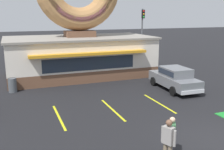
% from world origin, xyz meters
% --- Properties ---
extents(ground_plane, '(160.00, 160.00, 0.00)m').
position_xyz_m(ground_plane, '(0.00, 0.00, 0.00)').
color(ground_plane, black).
extents(donut_shop_building, '(12.30, 6.75, 10.96)m').
position_xyz_m(donut_shop_building, '(-2.23, 13.94, 3.74)').
color(donut_shop_building, brown).
rests_on(donut_shop_building, ground).
extents(car_grey, '(2.11, 4.62, 1.60)m').
position_xyz_m(car_grey, '(2.84, 7.22, 0.87)').
color(car_grey, slate).
rests_on(car_grey, ground).
extents(pedestrian_blue_sweater_man, '(0.40, 0.52, 1.58)m').
position_xyz_m(pedestrian_blue_sweater_man, '(-2.48, -0.41, 0.87)').
color(pedestrian_blue_sweater_man, '#474C66').
rests_on(pedestrian_blue_sweater_man, ground).
extents(pedestrian_leather_jacket_man, '(0.36, 0.56, 1.74)m').
position_xyz_m(pedestrian_leather_jacket_man, '(-2.96, -0.91, 0.97)').
color(pedestrian_leather_jacket_man, '#7F7056').
rests_on(pedestrian_leather_jacket_man, ground).
extents(trash_bin, '(0.57, 0.57, 0.97)m').
position_xyz_m(trash_bin, '(-7.88, 10.65, 0.50)').
color(trash_bin, '#51565B').
rests_on(trash_bin, ground).
extents(traffic_light_pole, '(0.28, 0.47, 5.80)m').
position_xyz_m(traffic_light_pole, '(5.68, 17.70, 3.71)').
color(traffic_light_pole, '#595B60').
rests_on(traffic_light_pole, ground).
extents(parking_stripe_left, '(0.12, 3.60, 0.01)m').
position_xyz_m(parking_stripe_left, '(-5.72, 5.00, 0.00)').
color(parking_stripe_left, yellow).
rests_on(parking_stripe_left, ground).
extents(parking_stripe_mid_left, '(0.12, 3.60, 0.01)m').
position_xyz_m(parking_stripe_mid_left, '(-2.72, 5.00, 0.00)').
color(parking_stripe_mid_left, yellow).
rests_on(parking_stripe_mid_left, ground).
extents(parking_stripe_centre, '(0.12, 3.60, 0.01)m').
position_xyz_m(parking_stripe_centre, '(0.28, 5.00, 0.00)').
color(parking_stripe_centre, yellow).
rests_on(parking_stripe_centre, ground).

